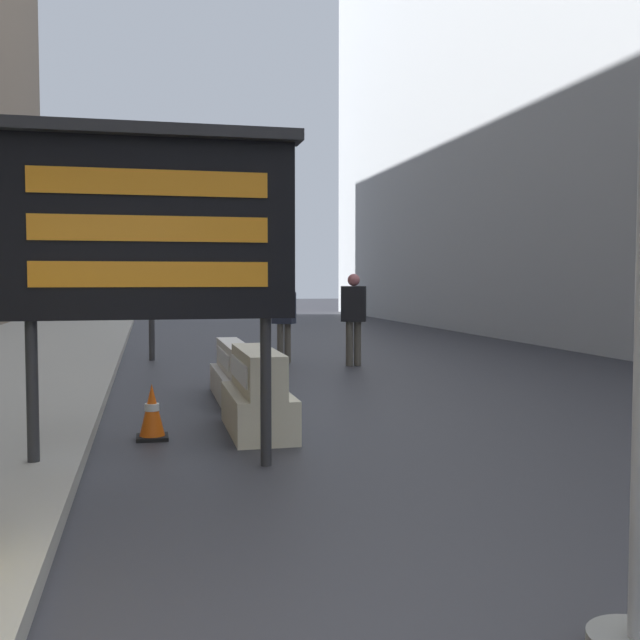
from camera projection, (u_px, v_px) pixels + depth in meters
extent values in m
cylinder|color=#28282B|center=(33.00, 400.00, 6.26)|extent=(0.10, 0.10, 1.33)
cylinder|color=#28282B|center=(266.00, 392.00, 6.71)|extent=(0.10, 0.10, 1.33)
cube|color=black|center=(151.00, 229.00, 6.41)|extent=(2.47, 0.24, 1.54)
cube|color=#28282B|center=(150.00, 131.00, 6.29)|extent=(2.59, 0.34, 0.10)
cube|color=orange|center=(151.00, 182.00, 6.26)|extent=(1.98, 0.02, 0.22)
cube|color=orange|center=(151.00, 228.00, 6.28)|extent=(1.98, 0.02, 0.22)
cube|color=orange|center=(152.00, 274.00, 6.30)|extent=(1.98, 0.02, 0.22)
cube|color=beige|center=(258.00, 411.00, 8.21)|extent=(0.64, 1.69, 0.46)
cube|color=beige|center=(258.00, 370.00, 8.18)|extent=(0.38, 1.69, 0.46)
cube|color=white|center=(239.00, 371.00, 8.14)|extent=(0.02, 1.35, 0.23)
cube|color=silver|center=(234.00, 385.00, 10.45)|extent=(0.51, 2.10, 0.40)
cube|color=silver|center=(234.00, 357.00, 10.43)|extent=(0.30, 2.10, 0.40)
cube|color=white|center=(223.00, 357.00, 10.39)|extent=(0.02, 1.68, 0.20)
cube|color=black|center=(152.00, 437.00, 7.84)|extent=(0.33, 0.33, 0.04)
cone|color=#EA560F|center=(152.00, 410.00, 7.82)|extent=(0.26, 0.26, 0.55)
cylinder|color=white|center=(152.00, 407.00, 7.82)|extent=(0.15, 0.15, 0.08)
cube|color=black|center=(225.00, 382.00, 12.08)|extent=(0.42, 0.42, 0.04)
cone|color=#EA560F|center=(225.00, 359.00, 12.06)|extent=(0.33, 0.33, 0.71)
cylinder|color=white|center=(225.00, 357.00, 12.06)|extent=(0.19, 0.19, 0.10)
cylinder|color=#2D2D30|center=(151.00, 278.00, 15.37)|extent=(0.12, 0.12, 3.42)
cube|color=#23281E|center=(150.00, 214.00, 15.14)|extent=(0.28, 0.28, 0.84)
sphere|color=#360605|center=(150.00, 199.00, 14.98)|extent=(0.15, 0.15, 0.15)
sphere|color=gold|center=(150.00, 213.00, 15.00)|extent=(0.15, 0.15, 0.15)
sphere|color=black|center=(151.00, 227.00, 15.01)|extent=(0.15, 0.15, 0.15)
cylinder|color=#514C42|center=(280.00, 343.00, 14.96)|extent=(0.13, 0.13, 0.79)
cylinder|color=#514C42|center=(288.00, 343.00, 15.00)|extent=(0.13, 0.13, 0.79)
cube|color=#232838|center=(284.00, 308.00, 14.94)|extent=(0.50, 0.45, 0.63)
sphere|color=tan|center=(284.00, 287.00, 14.92)|extent=(0.22, 0.22, 0.22)
cylinder|color=#514C42|center=(350.00, 344.00, 14.45)|extent=(0.14, 0.14, 0.86)
cylinder|color=#514C42|center=(358.00, 344.00, 14.49)|extent=(0.14, 0.14, 0.86)
cube|color=black|center=(354.00, 304.00, 14.43)|extent=(0.54, 0.43, 0.68)
sphere|color=#B7666A|center=(354.00, 280.00, 14.40)|extent=(0.24, 0.24, 0.24)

